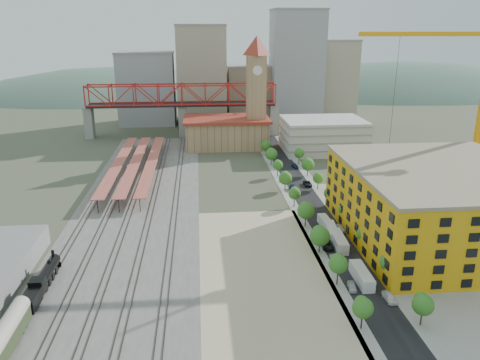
{
  "coord_description": "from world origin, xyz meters",
  "views": [
    {
      "loc": [
        -17.37,
        -123.81,
        51.09
      ],
      "look_at": [
        -6.09,
        1.68,
        10.0
      ],
      "focal_mm": 35.0,
      "sensor_mm": 36.0,
      "label": 1
    }
  ],
  "objects": [
    {
      "name": "car_3",
      "position": [
        13.0,
        19.48,
        0.71
      ],
      "size": [
        2.14,
        4.94,
        1.42
      ],
      "primitive_type": "imported",
      "rotation": [
        0.0,
        0.0,
        -0.03
      ],
      "color": "navy",
      "rests_on": "ground"
    },
    {
      "name": "parking_garage",
      "position": [
        36.0,
        70.0,
        7.0
      ],
      "size": [
        34.0,
        26.0,
        14.0
      ],
      "primitive_type": "cube",
      "color": "silver",
      "rests_on": "ground"
    },
    {
      "name": "car_7",
      "position": [
        19.0,
        45.57,
        0.67
      ],
      "size": [
        2.2,
        4.72,
        1.33
      ],
      "primitive_type": "imported",
      "rotation": [
        0.0,
        0.0,
        0.07
      ],
      "color": "#1A244D",
      "rests_on": "ground"
    },
    {
      "name": "site_trailer_b",
      "position": [
        16.0,
        -22.4,
        1.4
      ],
      "size": [
        3.27,
        10.36,
        2.8
      ],
      "primitive_type": "cube",
      "rotation": [
        0.0,
        0.0,
        -0.06
      ],
      "color": "silver",
      "rests_on": "ground"
    },
    {
      "name": "street_asphalt",
      "position": [
        16.0,
        15.0,
        0.03
      ],
      "size": [
        12.0,
        170.0,
        0.06
      ],
      "primitive_type": "cube",
      "color": "black",
      "rests_on": "ground"
    },
    {
      "name": "car_1",
      "position": [
        13.0,
        -30.04,
        0.67
      ],
      "size": [
        1.76,
        4.2,
        1.35
      ],
      "primitive_type": "imported",
      "rotation": [
        0.0,
        0.0,
        0.08
      ],
      "color": "gray",
      "rests_on": "ground"
    },
    {
      "name": "locomotive",
      "position": [
        -50.0,
        -36.09,
        1.93
      ],
      "size": [
        2.68,
        20.67,
        5.17
      ],
      "color": "black",
      "rests_on": "ground"
    },
    {
      "name": "site_trailer_d",
      "position": [
        16.0,
        -10.81,
        1.19
      ],
      "size": [
        2.83,
        8.82,
        2.38
      ],
      "primitive_type": "cube",
      "rotation": [
        0.0,
        0.0,
        0.06
      ],
      "color": "silver",
      "rests_on": "ground"
    },
    {
      "name": "construction_building",
      "position": [
        42.0,
        -20.0,
        9.41
      ],
      "size": [
        44.6,
        50.6,
        18.8
      ],
      "color": "gold",
      "rests_on": "ground"
    },
    {
      "name": "site_trailer_c",
      "position": [
        16.0,
        -16.07,
        1.26
      ],
      "size": [
        3.39,
        9.42,
        2.52
      ],
      "primitive_type": "cube",
      "rotation": [
        0.0,
        0.0,
        -0.11
      ],
      "color": "silver",
      "rests_on": "ground"
    },
    {
      "name": "car_0",
      "position": [
        13.0,
        -42.13,
        0.68
      ],
      "size": [
        2.16,
        4.18,
        1.36
      ],
      "primitive_type": "imported",
      "rotation": [
        0.0,
        0.0,
        -0.15
      ],
      "color": "silver",
      "rests_on": "ground"
    },
    {
      "name": "coach",
      "position": [
        -50.0,
        -55.97,
        2.88
      ],
      "size": [
        2.97,
        17.22,
        5.41
      ],
      "color": "#2A3A1F",
      "rests_on": "ground"
    },
    {
      "name": "platform_canopies",
      "position": [
        -41.0,
        45.0,
        3.99
      ],
      "size": [
        16.0,
        80.0,
        4.12
      ],
      "color": "#C95E4D",
      "rests_on": "ground"
    },
    {
      "name": "site_trailer_a",
      "position": [
        16.0,
        -39.14,
        1.35
      ],
      "size": [
        2.74,
        9.92,
        2.7
      ],
      "primitive_type": "cube",
      "rotation": [
        0.0,
        0.0,
        -0.01
      ],
      "color": "silver",
      "rests_on": "ground"
    },
    {
      "name": "clock_tower",
      "position": [
        8.0,
        79.99,
        28.7
      ],
      "size": [
        12.0,
        12.0,
        52.0
      ],
      "color": "tan",
      "rests_on": "ground"
    },
    {
      "name": "distant_hills",
      "position": [
        45.28,
        260.0,
        -79.54
      ],
      "size": [
        647.0,
        264.0,
        227.0
      ],
      "color": "#4C6B59",
      "rests_on": "ground"
    },
    {
      "name": "ground",
      "position": [
        0.0,
        0.0,
        0.0
      ],
      "size": [
        400.0,
        400.0,
        0.0
      ],
      "primitive_type": "plane",
      "color": "#474C38",
      "rests_on": "ground"
    },
    {
      "name": "car_5",
      "position": [
        19.0,
        -13.23,
        0.71
      ],
      "size": [
        2.06,
        4.47,
        1.42
      ],
      "primitive_type": "imported",
      "rotation": [
        0.0,
        0.0,
        0.13
      ],
      "color": "gray",
      "rests_on": "ground"
    },
    {
      "name": "station_hall",
      "position": [
        -5.0,
        82.0,
        6.67
      ],
      "size": [
        38.0,
        24.0,
        13.1
      ],
      "color": "tan",
      "rests_on": "ground"
    },
    {
      "name": "tower_crane",
      "position": [
        64.69,
        10.22,
        35.7
      ],
      "size": [
        54.17,
        2.68,
        57.84
      ],
      "color": "#FAA110",
      "rests_on": "ground"
    },
    {
      "name": "dirt_lot",
      "position": [
        -4.0,
        -31.5,
        0.03
      ],
      "size": [
        28.0,
        67.0,
        0.06
      ],
      "primitive_type": "cube",
      "color": "tan",
      "rests_on": "ground"
    },
    {
      "name": "truss_bridge",
      "position": [
        -25.0,
        105.0,
        18.86
      ],
      "size": [
        94.0,
        9.6,
        25.6
      ],
      "color": "gray",
      "rests_on": "ground"
    },
    {
      "name": "car_4",
      "position": [
        19.0,
        -46.87,
        0.76
      ],
      "size": [
        2.05,
        4.57,
        1.52
      ],
      "primitive_type": "imported",
      "rotation": [
        0.0,
        0.0,
        0.06
      ],
      "color": "white",
      "rests_on": "ground"
    },
    {
      "name": "rail_tracks",
      "position": [
        -37.8,
        17.5,
        0.15
      ],
      "size": [
        26.56,
        160.0,
        0.18
      ],
      "color": "#382B23",
      "rests_on": "ground"
    },
    {
      "name": "construction_pad",
      "position": [
        45.0,
        -20.0,
        0.03
      ],
      "size": [
        50.0,
        90.0,
        0.06
      ],
      "primitive_type": "cube",
      "color": "gray",
      "rests_on": "ground"
    },
    {
      "name": "sidewalk_west",
      "position": [
        10.5,
        15.0,
        0.02
      ],
      "size": [
        3.0,
        170.0,
        0.04
      ],
      "primitive_type": "cube",
      "color": "gray",
      "rests_on": "ground"
    },
    {
      "name": "sidewalk_east",
      "position": [
        21.5,
        15.0,
        0.02
      ],
      "size": [
        3.0,
        170.0,
        0.04
      ],
      "primitive_type": "cube",
      "color": "gray",
      "rests_on": "ground"
    },
    {
      "name": "car_2",
      "position": [
        13.0,
        -22.75,
        0.77
      ],
      "size": [
        2.84,
        5.67,
        1.54
      ],
      "primitive_type": "imported",
      "rotation": [
        0.0,
        0.0,
        -0.05
      ],
      "color": "black",
      "rests_on": "ground"
    },
    {
      "name": "ballast_strip",
      "position": [
        -36.0,
        17.5,
        0.03
      ],
      "size": [
        36.0,
        165.0,
        0.06
      ],
      "primitive_type": "cube",
      "color": "#605E59",
      "rests_on": "ground"
    },
    {
      "name": "skyline",
      "position": [
        7.47,
        142.31,
        22.81
      ],
      "size": [
        133.0,
        46.0,
        60.0
      ],
      "color": "#9EA0A3",
      "rests_on": "ground"
    },
    {
      "name": "street_trees",
      "position": [
        16.0,
        5.0,
        0.0
      ],
      "size": [
        15.4,
        124.4,
        8.0
      ],
      "color": "#397222",
      "rests_on": "ground"
    },
    {
      "name": "car_6",
      "position": [
        19.0,
        23.88,
        0.71
      ],
      "size": [
        2.4,
        5.13,
        1.42
      ],
      "primitive_type": "imported",
      "rotation": [
        0.0,
        0.0,
        -0.01
      ],
      "color": "black",
      "rests_on": "ground"
    }
  ]
}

